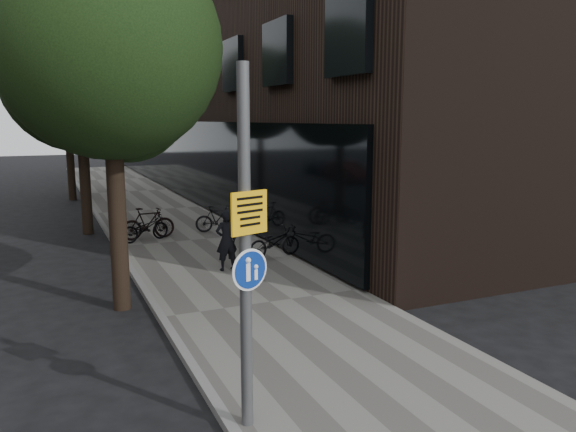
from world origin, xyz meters
TOP-DOWN VIEW (x-y plane):
  - ground at (0.00, 0.00)m, footprint 120.00×120.00m
  - sidewalk at (0.25, 10.00)m, footprint 4.50×60.00m
  - curb_edge at (-2.00, 10.00)m, footprint 0.15×60.00m
  - building_right_dark_brick at (8.50, 22.00)m, footprint 12.00×40.00m
  - street_tree_near at (-2.53, 4.64)m, footprint 4.40×4.40m
  - street_tree_mid at (-2.53, 13.14)m, footprint 5.00×5.00m
  - street_tree_far at (-2.53, 22.14)m, footprint 5.00×5.00m
  - signpost at (-1.80, -0.99)m, footprint 0.50×0.19m
  - pedestrian at (0.20, 6.10)m, footprint 0.59×0.41m
  - parked_bike_facade_near at (1.82, 6.88)m, footprint 1.70×0.87m
  - parked_bike_facade_far at (1.42, 10.93)m, footprint 1.55×0.75m
  - parked_bike_curb_near at (-1.09, 10.45)m, footprint 1.69×1.05m
  - parked_bike_curb_far at (-0.95, 10.70)m, footprint 1.73×0.60m

SIDE VIEW (x-z plane):
  - ground at x=0.00m, z-range 0.00..0.00m
  - sidewalk at x=0.25m, z-range 0.00..0.12m
  - curb_edge at x=-2.00m, z-range 0.00..0.13m
  - parked_bike_curb_near at x=-1.09m, z-range 0.12..0.96m
  - parked_bike_facade_near at x=1.82m, z-range 0.12..0.97m
  - parked_bike_facade_far at x=1.42m, z-range 0.12..1.02m
  - parked_bike_curb_far at x=-0.95m, z-range 0.12..1.14m
  - pedestrian at x=0.20m, z-range 0.12..1.68m
  - signpost at x=-1.80m, z-range 0.14..4.57m
  - street_tree_near at x=-2.53m, z-range 1.36..8.86m
  - street_tree_mid at x=-2.53m, z-range 1.21..9.01m
  - street_tree_far at x=-2.53m, z-range 1.21..9.01m
  - building_right_dark_brick at x=8.50m, z-range 0.00..18.00m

